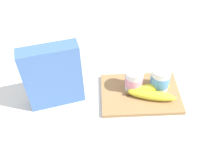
{
  "coord_description": "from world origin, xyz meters",
  "views": [
    {
      "loc": [
        -0.14,
        -0.65,
        0.72
      ],
      "look_at": [
        -0.11,
        0.0,
        0.06
      ],
      "focal_mm": 39.91,
      "sensor_mm": 36.0,
      "label": 1
    }
  ],
  "objects": [
    {
      "name": "banana_bunch",
      "position": [
        0.03,
        -0.02,
        0.03
      ],
      "size": [
        0.19,
        0.1,
        0.04
      ],
      "color": "yellow",
      "rests_on": "cutting_board"
    },
    {
      "name": "cutting_board",
      "position": [
        0.0,
        0.0,
        0.01
      ],
      "size": [
        0.3,
        0.21,
        0.01
      ],
      "primitive_type": "cube",
      "color": "#A37A4C",
      "rests_on": "ground_plane"
    },
    {
      "name": "ground_plane",
      "position": [
        0.0,
        0.0,
        0.0
      ],
      "size": [
        2.4,
        2.4,
        0.0
      ],
      "primitive_type": "plane",
      "color": "silver"
    },
    {
      "name": "yogurt_cup_back",
      "position": [
        0.07,
        0.02,
        0.06
      ],
      "size": [
        0.07,
        0.07,
        0.1
      ],
      "color": "white",
      "rests_on": "cutting_board"
    },
    {
      "name": "cereal_box",
      "position": [
        -0.32,
        -0.01,
        0.12
      ],
      "size": [
        0.2,
        0.1,
        0.25
      ],
      "primitive_type": "cube",
      "rotation": [
        0.0,
        0.0,
        3.39
      ],
      "color": "#4770B7",
      "rests_on": "ground_plane"
    },
    {
      "name": "yogurt_cup_front",
      "position": [
        -0.03,
        0.02,
        0.06
      ],
      "size": [
        0.07,
        0.07,
        0.09
      ],
      "color": "white",
      "rests_on": "cutting_board"
    }
  ]
}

